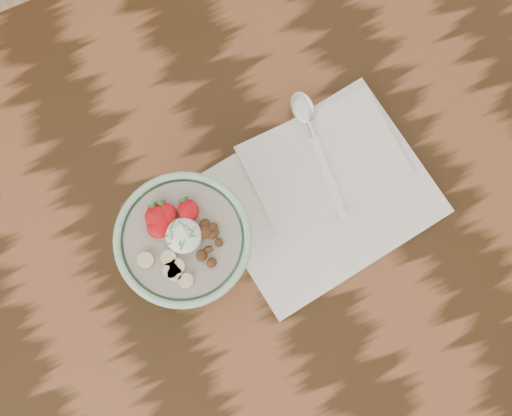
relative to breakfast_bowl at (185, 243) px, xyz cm
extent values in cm
cube|color=black|center=(-8.29, -0.43, -7.97)|extent=(160.00, 90.00, 4.00)
cylinder|color=#95C8A0|center=(0.01, -0.05, -5.42)|extent=(7.71, 7.71, 1.10)
torus|color=#95C8A0|center=(0.01, -0.05, 3.58)|extent=(17.54, 17.54, 1.01)
cylinder|color=#A19586|center=(0.01, -0.05, 3.03)|extent=(14.88, 14.88, 0.92)
ellipsoid|color=white|center=(0.32, 0.13, 4.37)|extent=(4.57, 4.57, 2.51)
ellipsoid|color=#B7080F|center=(-1.75, 3.64, 4.36)|extent=(3.16, 3.48, 1.74)
cone|color=#286623|center=(-1.75, 5.06, 4.66)|extent=(1.40, 1.03, 1.52)
ellipsoid|color=#B7080F|center=(-0.59, 3.69, 4.22)|extent=(2.66, 2.93, 1.46)
cone|color=#286623|center=(-0.59, 4.89, 4.52)|extent=(1.40, 1.03, 1.52)
ellipsoid|color=#B7080F|center=(2.13, 2.90, 4.24)|extent=(2.71, 2.98, 1.49)
cone|color=#286623|center=(2.13, 4.12, 4.54)|extent=(1.40, 1.03, 1.52)
ellipsoid|color=#B7080F|center=(-2.10, 2.56, 4.30)|extent=(2.95, 3.25, 1.62)
cone|color=#286623|center=(-2.10, 3.89, 4.60)|extent=(1.40, 1.03, 1.52)
cylinder|color=#D4C08B|center=(-2.58, -3.77, 3.89)|extent=(1.85, 1.85, 0.70)
cylinder|color=#D4C08B|center=(-2.87, -3.13, 3.89)|extent=(2.02, 2.02, 0.70)
cylinder|color=#D4C08B|center=(-1.93, -3.02, 3.89)|extent=(1.95, 1.95, 0.70)
cylinder|color=#D4C08B|center=(-1.67, -5.12, 3.89)|extent=(1.94, 1.94, 0.70)
cylinder|color=#D4C08B|center=(-5.22, -0.69, 3.89)|extent=(2.10, 2.10, 0.70)
cylinder|color=#D4C08B|center=(-2.52, -1.60, 3.89)|extent=(1.98, 1.98, 0.70)
ellipsoid|color=#512D18|center=(1.37, -3.04, 4.01)|extent=(1.81, 1.87, 1.01)
ellipsoid|color=#512D18|center=(2.79, -0.56, 4.02)|extent=(2.09, 2.10, 1.21)
ellipsoid|color=#512D18|center=(4.06, -0.37, 3.98)|extent=(1.76, 1.80, 0.89)
ellipsoid|color=#512D18|center=(2.15, -4.37, 3.95)|extent=(1.79, 1.77, 0.67)
ellipsoid|color=#512D18|center=(4.00, -2.40, 3.91)|extent=(1.17, 1.28, 0.89)
ellipsoid|color=#512D18|center=(3.30, 0.45, 4.02)|extent=(2.00, 1.95, 1.05)
ellipsoid|color=#512D18|center=(3.00, -0.52, 4.12)|extent=(2.31, 2.37, 1.26)
ellipsoid|color=#512D18|center=(2.44, -0.43, 4.00)|extent=(1.92, 1.93, 0.94)
ellipsoid|color=#512D18|center=(3.80, -1.17, 4.04)|extent=(1.85, 1.57, 0.91)
ellipsoid|color=#512D18|center=(2.45, -2.65, 3.90)|extent=(1.32, 1.12, 0.92)
cylinder|color=#42943E|center=(1.54, -0.05, 5.49)|extent=(1.24, 1.08, 0.23)
cylinder|color=#42943E|center=(-0.97, 0.59, 5.49)|extent=(0.48, 1.13, 0.22)
cylinder|color=#42943E|center=(-0.42, -1.04, 5.49)|extent=(0.25, 1.03, 0.22)
cylinder|color=#42943E|center=(-1.90, -0.18, 5.49)|extent=(0.88, 0.67, 0.21)
cylinder|color=#42943E|center=(0.82, 0.56, 5.49)|extent=(0.22, 1.33, 0.23)
cylinder|color=#42943E|center=(-0.23, -1.09, 5.49)|extent=(1.21, 1.15, 0.23)
cylinder|color=#42943E|center=(-1.77, 0.70, 5.49)|extent=(1.02, 0.31, 0.21)
cylinder|color=#42943E|center=(-0.10, -0.39, 5.49)|extent=(1.17, 1.30, 0.23)
cylinder|color=#42943E|center=(0.82, 1.31, 5.49)|extent=(0.91, 1.15, 0.22)
cylinder|color=#42943E|center=(0.92, -0.18, 5.49)|extent=(1.15, 0.67, 0.22)
cylinder|color=#42943E|center=(1.44, 0.22, 5.49)|extent=(0.58, 0.96, 0.21)
cylinder|color=#42943E|center=(0.88, 0.29, 5.49)|extent=(1.02, 0.41, 0.21)
cylinder|color=#42943E|center=(-0.39, 1.75, 5.49)|extent=(1.14, 0.92, 0.22)
cylinder|color=#42943E|center=(1.14, -0.58, 5.49)|extent=(1.26, 0.50, 0.22)
cube|color=white|center=(19.98, -0.78, -5.42)|extent=(31.52, 26.76, 1.11)
cube|color=white|center=(22.19, 3.64, -4.53)|extent=(21.37, 14.91, 0.66)
cube|color=silver|center=(21.70, 0.87, -4.01)|extent=(2.31, 12.41, 0.38)
cylinder|color=silver|center=(22.41, 8.63, -3.82)|extent=(1.04, 3.28, 0.75)
ellipsoid|color=silver|center=(22.69, 11.70, -3.69)|extent=(3.72, 5.21, 1.02)
camera|label=1|loc=(2.40, -17.12, 91.89)|focal=50.00mm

